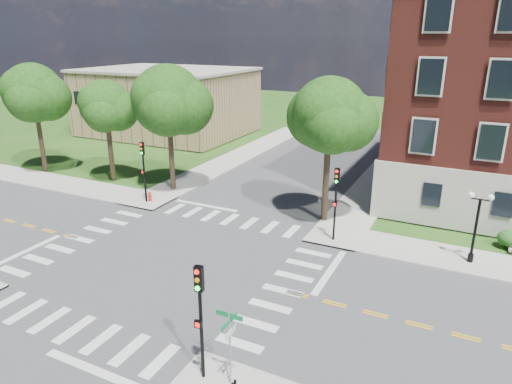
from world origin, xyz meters
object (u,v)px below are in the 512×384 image
at_px(traffic_signal_ne, 336,195).
at_px(fire_hydrant, 150,197).
at_px(twin_lamp_west, 476,224).
at_px(street_sign_pole, 230,334).
at_px(traffic_signal_nw, 143,164).
at_px(traffic_signal_se, 200,309).

xyz_separation_m(traffic_signal_ne, fire_hydrant, (-15.21, 0.60, -2.72)).
distance_m(twin_lamp_west, street_sign_pole, 16.62).
xyz_separation_m(traffic_signal_nw, twin_lamp_west, (23.40, 0.31, -0.66)).
bearing_deg(traffic_signal_nw, street_sign_pole, -42.62).
distance_m(traffic_signal_se, traffic_signal_ne, 14.26).
xyz_separation_m(street_sign_pole, fire_hydrant, (-15.48, 14.66, -1.84)).
relative_size(traffic_signal_se, street_sign_pole, 1.55).
distance_m(twin_lamp_west, fire_hydrant, 23.35).
height_order(traffic_signal_ne, traffic_signal_nw, same).
relative_size(twin_lamp_west, street_sign_pole, 1.36).
bearing_deg(fire_hydrant, twin_lamp_west, 0.09).
bearing_deg(traffic_signal_nw, traffic_signal_se, -45.11).
bearing_deg(twin_lamp_west, fire_hydrant, -179.91).
height_order(traffic_signal_se, traffic_signal_nw, same).
xyz_separation_m(twin_lamp_west, fire_hydrant, (-23.26, -0.04, -2.06)).
xyz_separation_m(traffic_signal_ne, traffic_signal_nw, (-15.36, 0.32, 0.00)).
xyz_separation_m(traffic_signal_se, traffic_signal_ne, (0.85, 14.24, 0.00)).
bearing_deg(street_sign_pole, traffic_signal_ne, 91.12).
bearing_deg(fire_hydrant, street_sign_pole, -43.43).
relative_size(traffic_signal_nw, fire_hydrant, 6.40).
bearing_deg(fire_hydrant, traffic_signal_nw, -118.23).
distance_m(traffic_signal_nw, street_sign_pole, 21.26).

